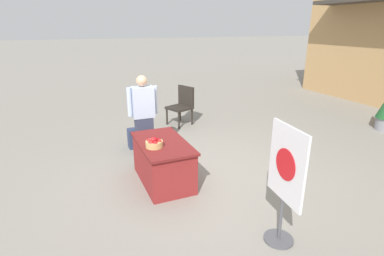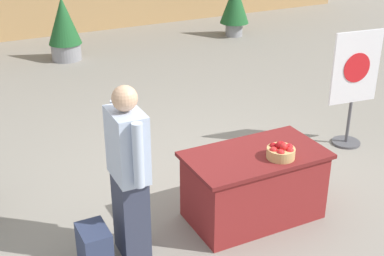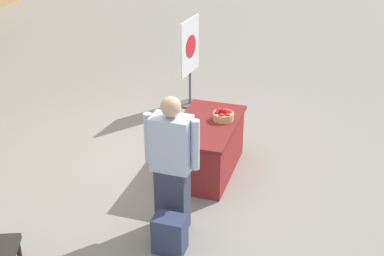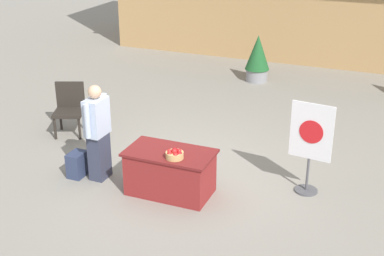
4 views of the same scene
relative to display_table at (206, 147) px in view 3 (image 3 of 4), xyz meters
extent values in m
plane|color=gray|center=(-0.09, 0.71, -0.36)|extent=(120.00, 120.00, 0.00)
cube|color=maroon|center=(0.00, 0.00, -0.02)|extent=(1.27, 0.71, 0.67)
cube|color=maroon|center=(0.00, 0.00, 0.33)|extent=(1.36, 0.76, 0.04)
cylinder|color=tan|center=(0.16, -0.18, 0.40)|extent=(0.27, 0.27, 0.10)
sphere|color=red|center=(0.25, -0.19, 0.44)|extent=(0.08, 0.08, 0.08)
sphere|color=red|center=(0.21, -0.11, 0.44)|extent=(0.08, 0.08, 0.08)
sphere|color=#A30F14|center=(0.12, -0.10, 0.44)|extent=(0.08, 0.08, 0.08)
sphere|color=red|center=(0.08, -0.17, 0.44)|extent=(0.08, 0.08, 0.08)
sphere|color=red|center=(0.11, -0.24, 0.44)|extent=(0.08, 0.08, 0.08)
sphere|color=red|center=(0.21, -0.25, 0.44)|extent=(0.08, 0.08, 0.08)
sphere|color=#A30F14|center=(0.17, -0.17, 0.48)|extent=(0.08, 0.08, 0.08)
sphere|color=#A30F14|center=(0.15, -0.16, 0.48)|extent=(0.08, 0.08, 0.08)
sphere|color=red|center=(0.17, -0.20, 0.48)|extent=(0.08, 0.08, 0.08)
cube|color=#33384C|center=(-1.28, 0.02, 0.03)|extent=(0.24, 0.34, 0.78)
cube|color=silver|center=(-1.28, 0.02, 0.72)|extent=(0.27, 0.42, 0.61)
sphere|color=tan|center=(-1.28, 0.02, 1.14)|extent=(0.21, 0.21, 0.21)
cylinder|color=silver|center=(-1.27, 0.28, 0.75)|extent=(0.09, 0.09, 0.56)
cylinder|color=silver|center=(-1.28, -0.24, 0.75)|extent=(0.09, 0.09, 0.56)
cube|color=#2D3856|center=(-1.66, -0.08, -0.15)|extent=(0.24, 0.34, 0.42)
cylinder|color=#4C4C51|center=(1.97, 0.85, -0.34)|extent=(0.36, 0.36, 0.03)
cylinder|color=#4C4C51|center=(1.97, 0.85, -0.05)|extent=(0.04, 0.04, 0.55)
cube|color=silver|center=(1.97, 0.85, 0.67)|extent=(0.66, 0.10, 0.90)
cylinder|color=red|center=(1.97, 0.83, 0.67)|extent=(0.37, 0.05, 0.37)
camera|label=1|loc=(4.36, -1.31, 2.14)|focal=28.00mm
camera|label=2|loc=(-2.58, -3.78, 2.72)|focal=50.00mm
camera|label=3|loc=(-5.87, -1.65, 3.39)|focal=50.00mm
camera|label=4|loc=(3.11, -6.67, 3.88)|focal=50.00mm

